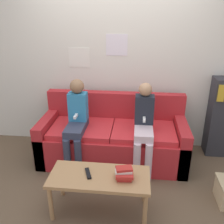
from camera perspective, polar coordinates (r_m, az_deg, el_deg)
ground_plane at (r=3.23m, az=-0.77°, el=-15.34°), size 10.00×10.00×0.00m
wall_back at (r=3.63m, az=1.11°, el=11.72°), size 8.00×0.07×2.60m
couch at (r=3.50m, az=0.24°, el=-6.14°), size 1.96×0.82×0.89m
coffee_table at (r=2.61m, az=-2.87°, el=-15.25°), size 1.01×0.45×0.44m
person_left at (r=3.25m, az=-8.14°, el=-1.68°), size 0.24×0.56×1.16m
person_right at (r=3.16m, az=7.29°, el=-2.76°), size 0.24×0.56×1.14m
tv_remote at (r=2.60m, az=-5.49°, el=-13.78°), size 0.10×0.17×0.02m
book_stack at (r=2.51m, az=2.81°, el=-13.88°), size 0.19×0.16×0.12m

